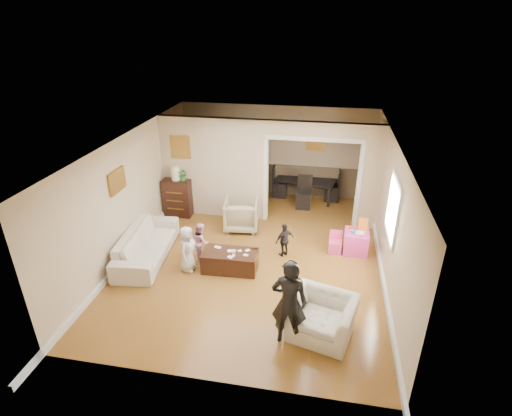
% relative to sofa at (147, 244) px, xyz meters
% --- Properties ---
extents(floor, '(7.00, 7.00, 0.00)m').
position_rel_sofa_xyz_m(floor, '(2.29, 0.53, -0.32)').
color(floor, '#9E6B28').
rests_on(floor, ground).
extents(partition_left, '(2.75, 0.18, 2.60)m').
position_rel_sofa_xyz_m(partition_left, '(0.92, 2.33, 0.98)').
color(partition_left, '#C5AC90').
rests_on(partition_left, ground).
extents(partition_right, '(0.55, 0.18, 2.60)m').
position_rel_sofa_xyz_m(partition_right, '(4.77, 2.33, 0.98)').
color(partition_right, '#C5AC90').
rests_on(partition_right, ground).
extents(partition_header, '(2.22, 0.18, 0.35)m').
position_rel_sofa_xyz_m(partition_header, '(3.39, 2.33, 2.10)').
color(partition_header, '#C5AC90').
rests_on(partition_header, partition_right).
extents(window_pane, '(0.03, 0.95, 1.10)m').
position_rel_sofa_xyz_m(window_pane, '(5.02, 0.13, 1.23)').
color(window_pane, white).
rests_on(window_pane, ground).
extents(framed_art_partition, '(0.45, 0.03, 0.55)m').
position_rel_sofa_xyz_m(framed_art_partition, '(0.09, 2.23, 1.53)').
color(framed_art_partition, brown).
rests_on(framed_art_partition, partition_left).
extents(framed_art_sofa_wall, '(0.03, 0.55, 0.40)m').
position_rel_sofa_xyz_m(framed_art_sofa_wall, '(-0.42, -0.07, 1.48)').
color(framed_art_sofa_wall, brown).
extents(framed_art_alcove, '(0.45, 0.03, 0.55)m').
position_rel_sofa_xyz_m(framed_art_alcove, '(3.39, 3.97, 1.38)').
color(framed_art_alcove, brown).
extents(sofa, '(1.08, 2.29, 0.65)m').
position_rel_sofa_xyz_m(sofa, '(0.00, 0.00, 0.00)').
color(sofa, '#EFE6CF').
rests_on(sofa, ground).
extents(armchair_back, '(0.90, 0.92, 0.75)m').
position_rel_sofa_xyz_m(armchair_back, '(1.76, 1.66, 0.05)').
color(armchair_back, tan).
rests_on(armchair_back, ground).
extents(armchair_front, '(1.25, 1.15, 0.68)m').
position_rel_sofa_xyz_m(armchair_front, '(3.84, -1.69, 0.02)').
color(armchair_front, '#EFE6CF').
rests_on(armchair_front, ground).
extents(dresser, '(0.73, 0.41, 1.00)m').
position_rel_sofa_xyz_m(dresser, '(-0.05, 2.10, 0.18)').
color(dresser, black).
rests_on(dresser, ground).
extents(table_lamp, '(0.22, 0.22, 0.36)m').
position_rel_sofa_xyz_m(table_lamp, '(-0.05, 2.10, 0.86)').
color(table_lamp, '#F8F0CA').
rests_on(table_lamp, dresser).
extents(potted_plant, '(0.30, 0.26, 0.33)m').
position_rel_sofa_xyz_m(potted_plant, '(0.15, 2.10, 0.84)').
color(potted_plant, '#387333').
rests_on(potted_plant, dresser).
extents(coffee_table, '(1.15, 0.61, 0.42)m').
position_rel_sofa_xyz_m(coffee_table, '(1.90, -0.15, -0.11)').
color(coffee_table, '#3D1E13').
rests_on(coffee_table, ground).
extents(coffee_cup, '(0.10, 0.10, 0.09)m').
position_rel_sofa_xyz_m(coffee_cup, '(2.00, -0.20, 0.15)').
color(coffee_cup, white).
rests_on(coffee_cup, coffee_table).
extents(play_table, '(0.55, 0.55, 0.51)m').
position_rel_sofa_xyz_m(play_table, '(4.51, 1.04, -0.07)').
color(play_table, '#F741AC').
rests_on(play_table, ground).
extents(cereal_box, '(0.20, 0.08, 0.30)m').
position_rel_sofa_xyz_m(cereal_box, '(4.63, 1.14, 0.33)').
color(cereal_box, yellow).
rests_on(cereal_box, play_table).
extents(cyan_cup, '(0.08, 0.08, 0.08)m').
position_rel_sofa_xyz_m(cyan_cup, '(4.41, 0.99, 0.22)').
color(cyan_cup, '#27B2C4').
rests_on(cyan_cup, play_table).
extents(toy_block, '(0.09, 0.08, 0.05)m').
position_rel_sofa_xyz_m(toy_block, '(4.39, 1.16, 0.21)').
color(toy_block, red).
rests_on(toy_block, play_table).
extents(play_bowl, '(0.22, 0.22, 0.05)m').
position_rel_sofa_xyz_m(play_bowl, '(4.56, 0.92, 0.21)').
color(play_bowl, silver).
rests_on(play_bowl, play_table).
extents(dining_table, '(1.84, 1.27, 0.59)m').
position_rel_sofa_xyz_m(dining_table, '(3.19, 3.80, -0.03)').
color(dining_table, black).
rests_on(dining_table, ground).
extents(adult_person, '(0.58, 0.39, 1.56)m').
position_rel_sofa_xyz_m(adult_person, '(3.31, -1.97, 0.46)').
color(adult_person, black).
rests_on(adult_person, ground).
extents(child_kneel_a, '(0.38, 0.53, 1.00)m').
position_rel_sofa_xyz_m(child_kneel_a, '(1.05, -0.30, 0.17)').
color(child_kneel_a, silver).
rests_on(child_kneel_a, ground).
extents(child_kneel_b, '(0.46, 0.51, 0.87)m').
position_rel_sofa_xyz_m(child_kneel_b, '(1.20, 0.15, 0.11)').
color(child_kneel_b, '#CA7E9B').
rests_on(child_kneel_b, ground).
extents(child_toddler, '(0.47, 0.45, 0.79)m').
position_rel_sofa_xyz_m(child_toddler, '(2.95, 0.60, 0.07)').
color(child_toddler, black).
rests_on(child_toddler, ground).
extents(craft_papers, '(0.79, 0.45, 0.00)m').
position_rel_sofa_xyz_m(craft_papers, '(1.96, -0.13, 0.10)').
color(craft_papers, white).
rests_on(craft_papers, coffee_table).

